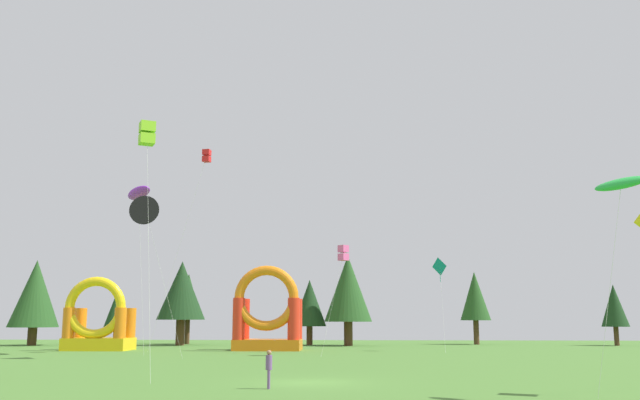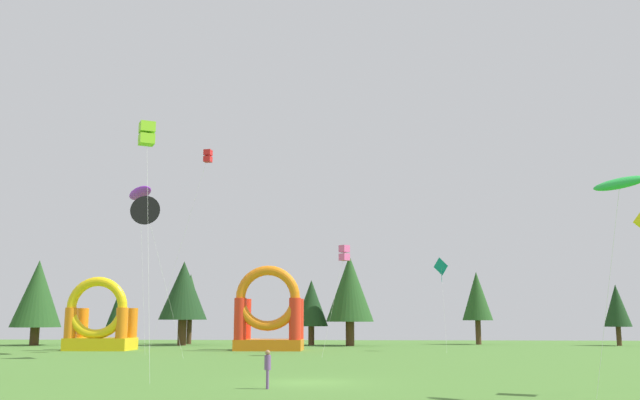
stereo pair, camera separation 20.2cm
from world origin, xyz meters
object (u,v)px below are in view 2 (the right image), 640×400
(kite_green_parafoil, at_px, (620,184))
(kite_black_delta, at_px, (148,214))
(kite_purple_parafoil, at_px, (140,193))
(kite_teal_diamond, at_px, (442,267))
(inflatable_red_slide, at_px, (269,319))
(kite_lime_box, at_px, (147,134))
(kite_red_box, at_px, (208,157))
(inflatable_orange_dome, at_px, (99,325))
(kite_pink_box, at_px, (344,253))
(person_midfield, at_px, (268,366))

(kite_green_parafoil, bearing_deg, kite_black_delta, 136.23)
(kite_purple_parafoil, distance_m, kite_black_delta, 6.25)
(kite_teal_diamond, xyz_separation_m, inflatable_red_slide, (-15.43, 0.25, -4.48))
(kite_lime_box, relative_size, kite_red_box, 0.74)
(kite_black_delta, distance_m, inflatable_red_slide, 16.43)
(kite_purple_parafoil, bearing_deg, kite_green_parafoil, -46.83)
(kite_green_parafoil, bearing_deg, kite_teal_diamond, 93.37)
(kite_black_delta, bearing_deg, kite_purple_parafoil, 114.33)
(kite_teal_diamond, distance_m, inflatable_orange_dome, 30.93)
(kite_purple_parafoil, relative_size, inflatable_orange_dome, 2.12)
(kite_red_box, relative_size, kite_pink_box, 2.03)
(kite_lime_box, bearing_deg, inflatable_orange_dome, 114.40)
(kite_black_delta, xyz_separation_m, inflatable_red_slide, (7.41, 12.52, -7.63))
(kite_green_parafoil, height_order, person_midfield, kite_green_parafoil)
(kite_purple_parafoil, distance_m, kite_green_parafoil, 40.30)
(kite_teal_diamond, relative_size, person_midfield, 5.12)
(kite_pink_box, bearing_deg, kite_red_box, 162.95)
(kite_pink_box, bearing_deg, kite_teal_diamond, 43.67)
(kite_teal_diamond, distance_m, kite_green_parafoil, 36.26)
(kite_purple_parafoil, height_order, kite_teal_diamond, kite_purple_parafoil)
(kite_pink_box, relative_size, person_midfield, 5.48)
(kite_lime_box, xyz_separation_m, kite_green_parafoil, (20.30, -8.48, -4.51))
(kite_lime_box, xyz_separation_m, kite_teal_diamond, (18.17, 27.71, -4.88))
(kite_lime_box, distance_m, kite_green_parafoil, 22.46)
(kite_pink_box, bearing_deg, kite_green_parafoil, -69.31)
(kite_red_box, distance_m, person_midfield, 33.59)
(kite_lime_box, xyz_separation_m, inflatable_red_slide, (2.74, 27.96, -9.36))
(kite_pink_box, distance_m, inflatable_red_slide, 11.97)
(kite_lime_box, xyz_separation_m, kite_purple_parafoil, (-7.03, 20.65, 0.77))
(inflatable_red_slide, bearing_deg, kite_teal_diamond, -0.92)
(kite_pink_box, xyz_separation_m, kite_black_delta, (-14.36, -4.17, 2.60))
(kite_lime_box, distance_m, kite_black_delta, 16.23)
(kite_green_parafoil, height_order, inflatable_red_slide, kite_green_parafoil)
(person_midfield, bearing_deg, kite_purple_parafoil, 17.34)
(kite_teal_diamond, distance_m, kite_black_delta, 26.12)
(person_midfield, bearing_deg, kite_green_parafoil, -115.92)
(person_midfield, bearing_deg, kite_pink_box, -17.47)
(kite_teal_diamond, relative_size, inflatable_orange_dome, 1.22)
(kite_green_parafoil, xyz_separation_m, person_midfield, (-13.24, 3.43, -6.72))
(kite_pink_box, relative_size, inflatable_red_slide, 1.13)
(kite_red_box, relative_size, kite_black_delta, 1.48)
(person_midfield, relative_size, inflatable_red_slide, 0.21)
(person_midfield, bearing_deg, kite_black_delta, 18.40)
(kite_lime_box, bearing_deg, kite_pink_box, 63.72)
(kite_green_parafoil, xyz_separation_m, kite_black_delta, (-24.97, 23.93, 2.78))
(kite_lime_box, relative_size, kite_teal_diamond, 1.62)
(kite_red_box, distance_m, kite_pink_box, 15.10)
(kite_purple_parafoil, bearing_deg, kite_pink_box, -3.56)
(kite_teal_diamond, xyz_separation_m, person_midfield, (-11.11, -32.76, -6.35))
(kite_red_box, height_order, person_midfield, kite_red_box)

